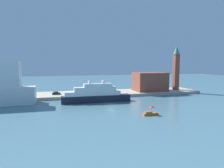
# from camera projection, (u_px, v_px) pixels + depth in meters

# --- Properties ---
(ground) EXTENTS (400.00, 400.00, 0.00)m
(ground) POSITION_uv_depth(u_px,v_px,m) (111.00, 105.00, 81.80)
(ground) COLOR slate
(quay_dock) EXTENTS (110.00, 19.49, 1.44)m
(quay_dock) POSITION_uv_depth(u_px,v_px,m) (98.00, 94.00, 106.44)
(quay_dock) COLOR #ADA38E
(quay_dock) RESTS_ON ground
(large_yacht) EXTENTS (29.52, 3.72, 11.56)m
(large_yacht) POSITION_uv_depth(u_px,v_px,m) (96.00, 95.00, 86.68)
(large_yacht) COLOR black
(large_yacht) RESTS_ON ground
(small_motorboat) EXTENTS (4.87, 1.77, 3.06)m
(small_motorboat) POSITION_uv_depth(u_px,v_px,m) (150.00, 112.00, 65.15)
(small_motorboat) COLOR #C66019
(small_motorboat) RESTS_ON ground
(work_barge) EXTENTS (5.66, 1.41, 0.81)m
(work_barge) POSITION_uv_depth(u_px,v_px,m) (71.00, 100.00, 90.04)
(work_barge) COLOR olive
(work_barge) RESTS_ON ground
(harbor_building) EXTENTS (16.92, 12.70, 10.10)m
(harbor_building) POSITION_uv_depth(u_px,v_px,m) (150.00, 82.00, 112.81)
(harbor_building) COLOR brown
(harbor_building) RESTS_ON quay_dock
(bell_tower) EXTENTS (3.66, 3.66, 25.02)m
(bell_tower) POSITION_uv_depth(u_px,v_px,m) (176.00, 66.00, 115.97)
(bell_tower) COLOR brown
(bell_tower) RESTS_ON quay_dock
(parked_car) EXTENTS (3.90, 1.83, 1.42)m
(parked_car) POSITION_uv_depth(u_px,v_px,m) (56.00, 93.00, 98.98)
(parked_car) COLOR black
(parked_car) RESTS_ON quay_dock
(person_figure) EXTENTS (0.36, 0.36, 1.79)m
(person_figure) POSITION_uv_depth(u_px,v_px,m) (67.00, 93.00, 98.78)
(person_figure) COLOR #334C8C
(person_figure) RESTS_ON quay_dock
(mooring_bollard) EXTENTS (0.38, 0.38, 0.70)m
(mooring_bollard) POSITION_uv_depth(u_px,v_px,m) (96.00, 94.00, 98.07)
(mooring_bollard) COLOR black
(mooring_bollard) RESTS_ON quay_dock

